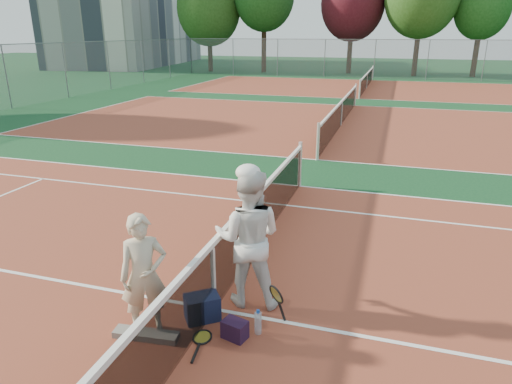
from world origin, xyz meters
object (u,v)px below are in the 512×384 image
player_a (144,275)px  player_b (249,238)px  racket_red (154,308)px  net_main (213,276)px  sports_bag_purple (235,330)px  racket_spare (202,337)px  racket_black_held (276,306)px  sports_bag_navy (202,307)px  water_bottle (258,323)px

player_a → player_b: size_ratio=0.82×
racket_red → net_main: bearing=2.9°
player_b → sports_bag_purple: size_ratio=6.52×
player_b → racket_spare: (-0.29, -0.97, -0.95)m
player_b → racket_red: player_b is taller
player_a → sports_bag_purple: size_ratio=5.32×
net_main → racket_spare: (0.09, -0.62, -0.49)m
racket_black_held → sports_bag_navy: bearing=-45.3°
racket_spare → sports_bag_purple: size_ratio=2.04×
net_main → sports_bag_navy: net_main is taller
racket_red → water_bottle: bearing=-30.9°
sports_bag_purple → racket_spare: bearing=-161.7°
net_main → racket_black_held: (0.88, -0.09, -0.22)m
player_b → water_bottle: 1.11m
sports_bag_navy → sports_bag_purple: sports_bag_navy is taller
player_b → water_bottle: bearing=107.7°
racket_red → racket_spare: 0.72m
net_main → sports_bag_navy: size_ratio=25.16×
sports_bag_navy → net_main: bearing=74.2°
net_main → racket_red: bearing=-135.3°
racket_red → racket_black_held: bearing=-23.5°
net_main → water_bottle: bearing=-24.2°
net_main → sports_bag_purple: 0.78m
sports_bag_navy → sports_bag_purple: (0.54, -0.25, -0.05)m
net_main → player_a: (-0.62, -0.66, 0.27)m
net_main → player_a: size_ratio=7.01×
player_b → sports_bag_purple: 1.19m
net_main → racket_red: 0.85m
racket_spare → sports_bag_navy: 0.43m
player_a → net_main: bearing=12.9°
player_b → racket_black_held: 0.95m
net_main → player_b: (0.38, 0.35, 0.45)m
player_a → racket_black_held: 1.69m
player_a → player_b: 1.44m
racket_spare → racket_black_held: bearing=-64.9°
net_main → racket_red: size_ratio=20.18×
racket_black_held → water_bottle: 0.32m
net_main → racket_black_held: size_ratio=19.03×
racket_red → racket_black_held: (1.46, 0.49, 0.02)m
player_b → net_main: bearing=34.0°
racket_red → sports_bag_purple: 1.06m
player_a → sports_bag_navy: 0.93m
water_bottle → sports_bag_navy: bearing=174.1°
racket_spare → player_b: bearing=-25.1°
player_b → sports_bag_navy: size_ratio=4.40×
player_b → sports_bag_navy: (-0.45, -0.59, -0.79)m
net_main → water_bottle: (0.72, -0.32, -0.36)m
sports_bag_navy → player_a: bearing=-142.7°
racket_red → racket_black_held: 1.54m
net_main → player_a: bearing=-133.1°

